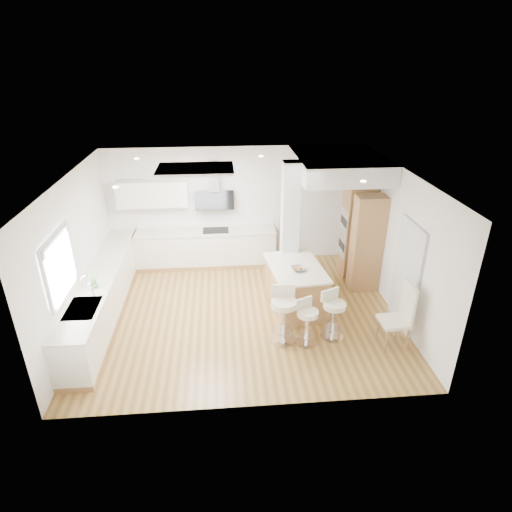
{
  "coord_description": "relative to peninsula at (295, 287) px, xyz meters",
  "views": [
    {
      "loc": [
        -0.36,
        -7.21,
        4.72
      ],
      "look_at": [
        0.3,
        0.4,
        1.06
      ],
      "focal_mm": 30.0,
      "sensor_mm": 36.0,
      "label": 1
    }
  ],
  "objects": [
    {
      "name": "window_left",
      "position": [
        -4.01,
        -1.04,
        1.23
      ],
      "size": [
        0.06,
        1.28,
        1.07
      ],
      "color": "white",
      "rests_on": "ground"
    },
    {
      "name": "doorway_right",
      "position": [
        1.92,
        -0.74,
        0.53
      ],
      "size": [
        0.05,
        1.0,
        2.1
      ],
      "color": "#494139",
      "rests_on": "ground"
    },
    {
      "name": "counter_left",
      "position": [
        -3.76,
        0.09,
        -0.01
      ],
      "size": [
        0.63,
        4.5,
        1.35
      ],
      "color": "#B3814C",
      "rests_on": "ground"
    },
    {
      "name": "wall_back",
      "position": [
        -1.06,
        2.36,
        0.93
      ],
      "size": [
        6.0,
        0.04,
        2.8
      ],
      "primitive_type": "cube",
      "color": "white",
      "rests_on": "ground"
    },
    {
      "name": "bar_stool_b",
      "position": [
        0.01,
        -1.2,
        0.02
      ],
      "size": [
        0.51,
        0.51,
        0.86
      ],
      "rotation": [
        0.0,
        0.0,
        0.42
      ],
      "color": "silver",
      "rests_on": "ground"
    },
    {
      "name": "ground",
      "position": [
        -1.06,
        -0.14,
        -0.47
      ],
      "size": [
        6.0,
        6.0,
        0.0
      ],
      "primitive_type": "plane",
      "color": "#A37A3C",
      "rests_on": "ground"
    },
    {
      "name": "soffit",
      "position": [
        1.04,
        1.26,
        2.13
      ],
      "size": [
        1.78,
        2.2,
        0.4
      ],
      "color": "silver",
      "rests_on": "ground"
    },
    {
      "name": "skylight",
      "position": [
        -1.85,
        0.46,
        2.31
      ],
      "size": [
        4.1,
        2.1,
        0.06
      ],
      "color": "silver",
      "rests_on": "ground"
    },
    {
      "name": "bar_stool_a",
      "position": [
        -0.39,
        -1.08,
        0.13
      ],
      "size": [
        0.5,
        0.5,
        1.06
      ],
      "rotation": [
        0.0,
        0.0,
        -0.06
      ],
      "color": "silver",
      "rests_on": "ground"
    },
    {
      "name": "peninsula",
      "position": [
        0.0,
        0.0,
        0.0
      ],
      "size": [
        1.16,
        1.61,
        0.99
      ],
      "rotation": [
        0.0,
        0.0,
        0.11
      ],
      "color": "#B3814C",
      "rests_on": "ground"
    },
    {
      "name": "ceiling",
      "position": [
        -1.06,
        -0.14,
        -0.47
      ],
      "size": [
        6.0,
        5.0,
        0.02
      ],
      "primitive_type": "cube",
      "color": "silver",
      "rests_on": "ground"
    },
    {
      "name": "wall_left",
      "position": [
        -4.06,
        -0.14,
        0.93
      ],
      "size": [
        0.04,
        5.0,
        2.8
      ],
      "primitive_type": "cube",
      "color": "white",
      "rests_on": "ground"
    },
    {
      "name": "wall_right",
      "position": [
        1.94,
        -0.14,
        0.93
      ],
      "size": [
        0.04,
        5.0,
        2.8
      ],
      "primitive_type": "cube",
      "color": "white",
      "rests_on": "ground"
    },
    {
      "name": "counter_back",
      "position": [
        -1.97,
        2.08,
        0.23
      ],
      "size": [
        3.62,
        0.63,
        2.5
      ],
      "color": "#B3814C",
      "rests_on": "ground"
    },
    {
      "name": "bar_stool_c",
      "position": [
        0.51,
        -1.06,
        0.06
      ],
      "size": [
        0.55,
        0.55,
        0.93
      ],
      "rotation": [
        0.0,
        0.0,
        0.42
      ],
      "color": "silver",
      "rests_on": "ground"
    },
    {
      "name": "pillar",
      "position": [
        -0.01,
        0.81,
        0.93
      ],
      "size": [
        0.35,
        0.35,
        2.8
      ],
      "color": "silver",
      "rests_on": "ground"
    },
    {
      "name": "dining_chair",
      "position": [
        1.61,
        -1.38,
        0.18
      ],
      "size": [
        0.5,
        0.5,
        1.21
      ],
      "rotation": [
        0.0,
        0.0,
        0.06
      ],
      "color": "beige",
      "rests_on": "ground"
    },
    {
      "name": "oven_column",
      "position": [
        1.62,
        1.09,
        0.58
      ],
      "size": [
        0.63,
        1.21,
        2.1
      ],
      "color": "#B3814C",
      "rests_on": "ground"
    }
  ]
}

